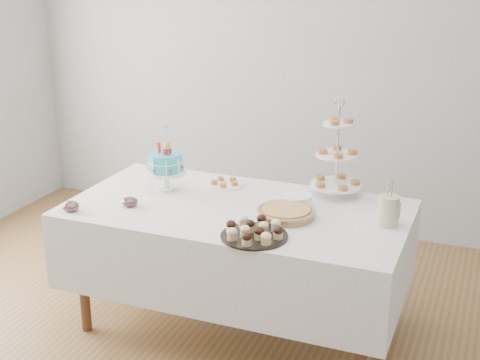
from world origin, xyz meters
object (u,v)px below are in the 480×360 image
at_px(jam_bowl_b, 130,202).
at_px(pie, 286,212).
at_px(table, 237,244).
at_px(utensil_pitcher, 389,210).
at_px(pastry_plate, 225,183).
at_px(birthday_cake, 166,173).
at_px(cupcake_tray, 254,230).
at_px(jam_bowl_a, 71,206).
at_px(tiered_stand, 337,155).
at_px(plate_stack, 297,200).

bearing_deg(jam_bowl_b, pie, 10.92).
bearing_deg(table, utensil_pitcher, 3.35).
distance_m(pastry_plate, utensil_pitcher, 1.08).
xyz_separation_m(table, birthday_cake, (-0.51, 0.12, 0.33)).
bearing_deg(utensil_pitcher, table, -172.86).
height_order(pastry_plate, jam_bowl_b, jam_bowl_b).
bearing_deg(jam_bowl_b, cupcake_tray, -10.22).
height_order(jam_bowl_b, utensil_pitcher, utensil_pitcher).
bearing_deg(jam_bowl_b, birthday_cake, 79.61).
bearing_deg(utensil_pitcher, pastry_plate, 169.38).
bearing_deg(utensil_pitcher, cupcake_tray, -142.07).
distance_m(cupcake_tray, pie, 0.32).
relative_size(pastry_plate, jam_bowl_a, 2.38).
bearing_deg(birthday_cake, pastry_plate, 48.66).
bearing_deg(tiered_stand, pie, -110.48).
height_order(birthday_cake, jam_bowl_b, birthday_cake).
relative_size(birthday_cake, pastry_plate, 1.71).
relative_size(pie, utensil_pitcher, 1.30).
bearing_deg(jam_bowl_a, utensil_pitcher, 14.90).
height_order(plate_stack, utensil_pitcher, utensil_pitcher).
bearing_deg(jam_bowl_a, tiered_stand, 31.34).
bearing_deg(birthday_cake, jam_bowl_a, -107.66).
xyz_separation_m(cupcake_tray, pastry_plate, (-0.45, 0.68, -0.02)).
xyz_separation_m(tiered_stand, plate_stack, (-0.16, -0.25, -0.21)).
height_order(cupcake_tray, jam_bowl_b, cupcake_tray).
relative_size(jam_bowl_a, utensil_pitcher, 0.38).
bearing_deg(jam_bowl_a, pie, 17.23).
relative_size(pie, jam_bowl_a, 3.38).
relative_size(tiered_stand, utensil_pitcher, 2.37).
distance_m(cupcake_tray, pastry_plate, 0.81).
bearing_deg(jam_bowl_b, plate_stack, 22.36).
distance_m(cupcake_tray, jam_bowl_a, 1.08).
relative_size(table, jam_bowl_b, 20.47).
xyz_separation_m(birthday_cake, plate_stack, (0.82, 0.04, -0.07)).
relative_size(cupcake_tray, utensil_pitcher, 1.38).
bearing_deg(table, jam_bowl_a, -154.65).
xyz_separation_m(pastry_plate, jam_bowl_b, (-0.36, -0.53, 0.01)).
bearing_deg(cupcake_tray, pie, 78.28).
height_order(tiered_stand, jam_bowl_a, tiered_stand).
bearing_deg(cupcake_tray, plate_stack, 82.03).
bearing_deg(jam_bowl_a, cupcake_tray, 2.11).
height_order(birthday_cake, tiered_stand, tiered_stand).
bearing_deg(table, tiered_stand, 40.38).
bearing_deg(pie, cupcake_tray, -101.72).
xyz_separation_m(table, tiered_stand, (0.47, 0.40, 0.47)).
xyz_separation_m(jam_bowl_a, utensil_pitcher, (1.68, 0.45, 0.06)).
distance_m(table, tiered_stand, 0.78).
distance_m(tiered_stand, plate_stack, 0.37).
bearing_deg(table, pie, -8.03).
xyz_separation_m(table, jam_bowl_b, (-0.57, -0.21, 0.25)).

